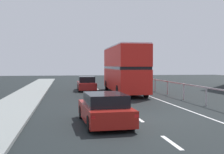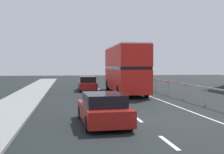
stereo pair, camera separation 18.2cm
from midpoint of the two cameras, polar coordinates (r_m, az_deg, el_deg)
ground_plane at (r=14.15m, az=5.48°, el=-8.42°), size 73.77×120.00×0.10m
lane_paint_markings at (r=23.29m, az=5.24°, el=-4.05°), size 3.61×46.00×0.01m
bridge_side_railing at (r=24.19m, az=12.60°, el=-1.57°), size 0.10×42.00×1.20m
double_decker_bus_red at (r=26.64m, az=2.73°, el=1.71°), size 2.67×10.21×4.30m
hatchback_car_near at (r=12.84m, az=-1.34°, el=-6.31°), size 2.07×4.36×1.36m
sedan_car_ahead at (r=29.72m, az=-4.66°, el=-1.33°), size 1.82×4.55×1.45m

